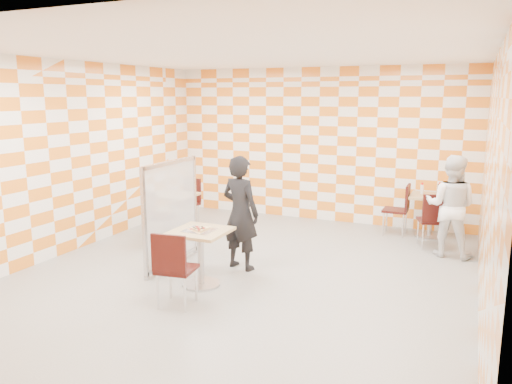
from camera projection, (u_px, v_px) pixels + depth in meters
room_shell at (259, 163)px, 7.16m from camera, size 7.00×7.00×7.00m
main_table at (201, 248)px, 6.48m from camera, size 0.70×0.70×0.75m
second_table at (431, 209)px, 8.73m from camera, size 0.70×0.70×0.75m
empty_table at (175, 208)px, 8.82m from camera, size 0.70×0.70×0.75m
chair_main_front at (173, 264)px, 5.76m from camera, size 0.48×0.49×0.92m
chair_second_front at (434, 217)px, 8.02m from camera, size 0.54×0.54×0.92m
chair_second_side at (401, 206)px, 8.82m from camera, size 0.43×0.42×0.92m
chair_empty_near at (155, 212)px, 8.31m from camera, size 0.56×0.56×0.92m
chair_empty_far at (189, 199)px, 9.42m from camera, size 0.50×0.51×0.92m
partition at (171, 213)px, 7.20m from camera, size 0.08×1.38×1.55m
man_dark at (240, 213)px, 7.08m from camera, size 0.67×0.51×1.64m
man_white at (451, 206)px, 7.66m from camera, size 0.84×0.69×1.58m
pizza_on_foil at (200, 229)px, 6.42m from camera, size 0.40×0.40×0.04m
sport_bottle at (422, 189)px, 8.81m from camera, size 0.06×0.06×0.20m
soda_bottle at (439, 189)px, 8.67m from camera, size 0.07×0.07×0.23m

